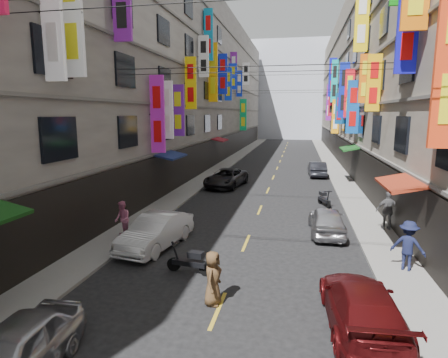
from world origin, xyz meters
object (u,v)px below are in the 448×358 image
at_px(car_left_near, 12,355).
at_px(car_left_mid, 156,231).
at_px(scooter_crossing, 190,262).
at_px(pedestrian_rfar, 388,210).
at_px(pedestrian_crossing, 213,278).
at_px(car_right_mid, 327,221).
at_px(car_right_near, 362,306).
at_px(pedestrian_rnear, 408,246).
at_px(car_left_far, 226,178).
at_px(scooter_far_right, 324,199).
at_px(car_right_far, 317,169).
at_px(pedestrian_lfar, 122,219).

bearing_deg(car_left_near, car_left_mid, 88.16).
xyz_separation_m(scooter_crossing, car_left_near, (-2.13, -6.20, 0.23)).
bearing_deg(pedestrian_rfar, pedestrian_crossing, 48.40).
bearing_deg(car_right_mid, car_right_near, 90.93).
height_order(car_right_near, pedestrian_rnear, pedestrian_rnear).
xyz_separation_m(pedestrian_rfar, pedestrian_crossing, (-6.83, -8.68, -0.23)).
xyz_separation_m(car_left_far, car_right_mid, (7.04, -10.79, -0.04)).
bearing_deg(car_right_near, scooter_far_right, -92.58).
distance_m(car_right_near, pedestrian_crossing, 4.27).
bearing_deg(scooter_far_right, pedestrian_crossing, 53.72).
relative_size(car_left_mid, car_right_near, 0.96).
bearing_deg(car_right_far, scooter_far_right, 87.14).
height_order(pedestrian_rfar, pedestrian_crossing, pedestrian_rfar).
bearing_deg(pedestrian_crossing, car_right_far, -5.77).
height_order(scooter_far_right, pedestrian_crossing, pedestrian_crossing).
relative_size(scooter_far_right, car_right_far, 0.41).
bearing_deg(scooter_crossing, car_left_near, 169.57).
relative_size(car_left_mid, car_left_far, 0.86).
bearing_deg(car_right_near, car_right_mid, -90.62).
bearing_deg(car_right_far, car_right_near, 87.60).
relative_size(car_left_mid, car_right_mid, 1.11).
bearing_deg(scooter_crossing, car_left_far, 14.96).
distance_m(scooter_far_right, car_right_near, 14.01).
xyz_separation_m(car_right_mid, pedestrian_crossing, (-3.87, -7.68, 0.17)).
bearing_deg(pedestrian_rfar, scooter_far_right, -63.81).
bearing_deg(pedestrian_crossing, car_left_mid, 42.94).
xyz_separation_m(scooter_crossing, pedestrian_rnear, (7.76, 1.62, 0.60)).
height_order(pedestrian_lfar, pedestrian_rnear, pedestrian_rnear).
relative_size(car_left_mid, pedestrian_crossing, 2.61).
bearing_deg(pedestrian_rnear, pedestrian_rfar, -71.13).
height_order(car_left_far, pedestrian_rnear, pedestrian_rnear).
distance_m(car_left_far, pedestrian_rfar, 14.00).
bearing_deg(pedestrian_crossing, scooter_far_right, -13.26).
bearing_deg(car_right_mid, scooter_crossing, 45.98).
bearing_deg(car_left_near, car_right_far, 72.98).
distance_m(scooter_far_right, pedestrian_crossing, 14.10).
bearing_deg(pedestrian_lfar, pedestrian_rfar, 65.10).
relative_size(scooter_crossing, scooter_far_right, 1.03).
distance_m(scooter_far_right, pedestrian_rfar, 5.56).
distance_m(car_left_far, car_right_near, 20.39).
bearing_deg(car_right_near, pedestrian_lfar, -33.01).
relative_size(scooter_far_right, pedestrian_lfar, 1.03).
distance_m(pedestrian_rnear, pedestrian_crossing, 7.40).
distance_m(car_left_mid, car_left_far, 14.16).
bearing_deg(pedestrian_rnear, pedestrian_crossing, 52.71).
height_order(pedestrian_rnear, pedestrian_crossing, pedestrian_rnear).
distance_m(car_left_near, car_right_near, 8.50).
relative_size(car_left_far, pedestrian_crossing, 3.04).
xyz_separation_m(car_left_far, pedestrian_rnear, (9.61, -14.84, 0.33)).
bearing_deg(pedestrian_rnear, scooter_far_right, -53.37).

